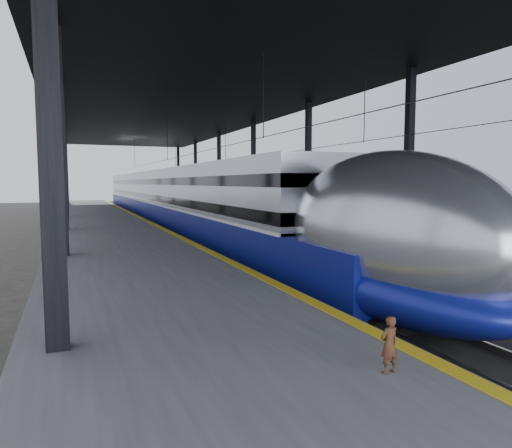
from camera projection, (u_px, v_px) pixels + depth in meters
ground at (267, 300)px, 14.08m from camera, size 160.00×160.00×0.00m
platform at (103, 228)px, 31.15m from camera, size 6.00×80.00×1.00m
yellow_strip at (145, 220)px, 32.16m from camera, size 0.30×80.00×0.01m
rails at (215, 230)px, 34.21m from camera, size 6.52×80.00×0.16m
canopy at (179, 105)px, 32.41m from camera, size 18.00×75.00×9.47m
tgv_train at (170, 201)px, 37.22m from camera, size 3.20×65.20×4.59m
second_train at (192, 198)px, 50.61m from camera, size 2.80×56.05×3.85m
child at (389, 345)px, 6.23m from camera, size 0.31×0.22×0.80m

